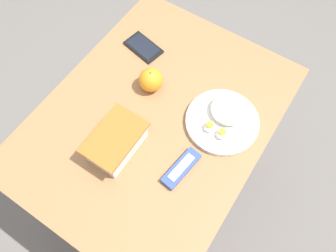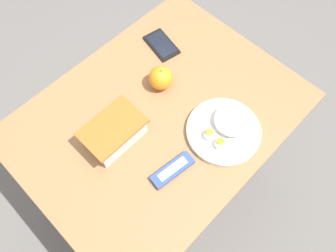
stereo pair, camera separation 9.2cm
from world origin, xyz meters
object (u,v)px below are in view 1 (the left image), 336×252
(orange_fruit, at_px, (151,80))
(rice_plate, at_px, (224,118))
(cell_phone, at_px, (143,47))
(food_container, at_px, (116,142))
(candy_bar, at_px, (181,168))

(orange_fruit, xyz_separation_m, rice_plate, (0.02, -0.28, -0.02))
(cell_phone, bearing_deg, orange_fruit, -135.73)
(food_container, distance_m, orange_fruit, 0.25)
(cell_phone, bearing_deg, rice_plate, -104.64)
(food_container, xyz_separation_m, rice_plate, (0.27, -0.24, -0.02))
(orange_fruit, xyz_separation_m, cell_phone, (0.13, 0.12, -0.04))
(rice_plate, height_order, cell_phone, rice_plate)
(candy_bar, bearing_deg, orange_fruit, 51.47)
(candy_bar, bearing_deg, food_container, 103.12)
(food_container, relative_size, candy_bar, 1.31)
(orange_fruit, bearing_deg, food_container, -170.58)
(orange_fruit, height_order, rice_plate, orange_fruit)
(candy_bar, relative_size, cell_phone, 0.98)
(candy_bar, xyz_separation_m, cell_phone, (0.33, 0.38, -0.00))
(food_container, distance_m, rice_plate, 0.36)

